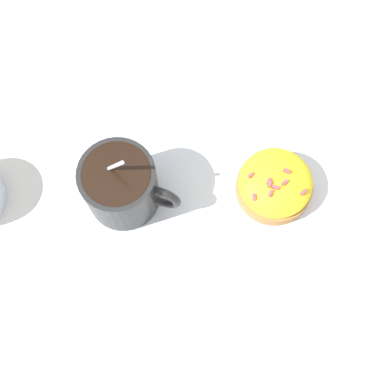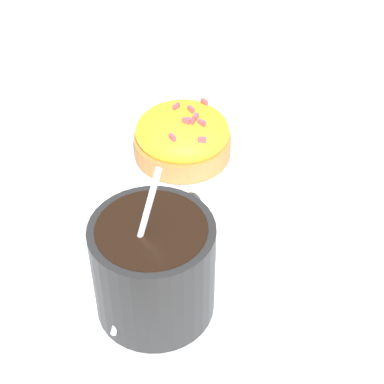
% 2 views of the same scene
% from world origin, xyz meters
% --- Properties ---
extents(ground_plane, '(3.00, 3.00, 0.00)m').
position_xyz_m(ground_plane, '(0.00, 0.00, 0.00)').
color(ground_plane, silver).
extents(paper_napkin, '(0.33, 0.30, 0.00)m').
position_xyz_m(paper_napkin, '(0.00, 0.00, 0.00)').
color(paper_napkin, white).
rests_on(paper_napkin, ground_plane).
extents(coffee_cup, '(0.10, 0.08, 0.11)m').
position_xyz_m(coffee_cup, '(0.08, -0.00, 0.04)').
color(coffee_cup, black).
rests_on(coffee_cup, paper_napkin).
extents(frosted_pastry, '(0.08, 0.08, 0.05)m').
position_xyz_m(frosted_pastry, '(-0.08, 0.01, 0.02)').
color(frosted_pastry, '#B2753D').
rests_on(frosted_pastry, paper_napkin).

